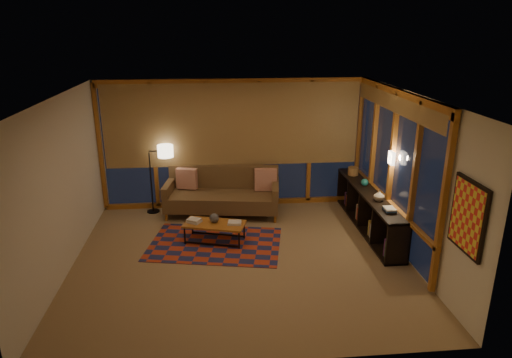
{
  "coord_description": "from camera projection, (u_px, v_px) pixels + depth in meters",
  "views": [
    {
      "loc": [
        -0.4,
        -6.78,
        3.71
      ],
      "look_at": [
        0.3,
        0.55,
        1.21
      ],
      "focal_mm": 32.0,
      "sensor_mm": 36.0,
      "label": 1
    }
  ],
  "objects": [
    {
      "name": "book_stack_b",
      "position": [
        235.0,
        223.0,
        8.07
      ],
      "size": [
        0.26,
        0.22,
        0.05
      ],
      "primitive_type": null,
      "rotation": [
        0.0,
        0.0,
        -0.14
      ],
      "color": "silver",
      "rests_on": "coffee_table"
    },
    {
      "name": "coffee_table",
      "position": [
        215.0,
        232.0,
        8.17
      ],
      "size": [
        1.17,
        0.78,
        0.36
      ],
      "primitive_type": null,
      "rotation": [
        0.0,
        0.0,
        -0.29
      ],
      "color": "#AD6124",
      "rests_on": "floor"
    },
    {
      "name": "shelf_book_stack",
      "position": [
        389.0,
        210.0,
        7.61
      ],
      "size": [
        0.26,
        0.31,
        0.08
      ],
      "primitive_type": null,
      "rotation": [
        0.0,
        0.0,
        -0.31
      ],
      "color": "silver",
      "rests_on": "bookshelf"
    },
    {
      "name": "walls",
      "position": [
        240.0,
        182.0,
        7.19
      ],
      "size": [
        5.51,
        5.01,
        2.7
      ],
      "color": "beige",
      "rests_on": "floor"
    },
    {
      "name": "pillow_left",
      "position": [
        187.0,
        180.0,
        9.4
      ],
      "size": [
        0.45,
        0.25,
        0.42
      ],
      "primitive_type": null,
      "rotation": [
        0.0,
        0.0,
        -0.28
      ],
      "color": "#B1361B",
      "rests_on": "sofa"
    },
    {
      "name": "window_wall_right",
      "position": [
        391.0,
        167.0,
        8.0
      ],
      "size": [
        0.16,
        3.7,
        2.6
      ],
      "primitive_type": null,
      "color": "#AD6124",
      "rests_on": "walls"
    },
    {
      "name": "wall_art",
      "position": [
        467.0,
        217.0,
        5.66
      ],
      "size": [
        0.06,
        0.74,
        0.94
      ],
      "primitive_type": null,
      "color": "red",
      "rests_on": "walls"
    },
    {
      "name": "floor",
      "position": [
        241.0,
        259.0,
        7.62
      ],
      "size": [
        5.5,
        5.0,
        0.01
      ],
      "primitive_type": "cube",
      "color": "#A48154",
      "rests_on": "ground"
    },
    {
      "name": "basket",
      "position": [
        353.0,
        171.0,
        9.47
      ],
      "size": [
        0.26,
        0.26,
        0.16
      ],
      "primitive_type": "cylinder",
      "rotation": [
        0.0,
        0.0,
        0.23
      ],
      "color": "olive",
      "rests_on": "bookshelf"
    },
    {
      "name": "wall_sconce",
      "position": [
        392.0,
        158.0,
        7.79
      ],
      "size": [
        0.12,
        0.18,
        0.22
      ],
      "primitive_type": null,
      "color": "#FFE9C3",
      "rests_on": "walls"
    },
    {
      "name": "vase",
      "position": [
        379.0,
        196.0,
        8.07
      ],
      "size": [
        0.21,
        0.21,
        0.2
      ],
      "primitive_type": "imported",
      "rotation": [
        0.0,
        0.0,
        0.08
      ],
      "color": "tan",
      "rests_on": "bookshelf"
    },
    {
      "name": "pillow_right",
      "position": [
        266.0,
        180.0,
        9.34
      ],
      "size": [
        0.46,
        0.16,
        0.45
      ],
      "primitive_type": null,
      "rotation": [
        0.0,
        0.0,
        -0.03
      ],
      "color": "#B1361B",
      "rests_on": "sofa"
    },
    {
      "name": "area_rug",
      "position": [
        215.0,
        244.0,
        8.13
      ],
      "size": [
        2.54,
        1.94,
        0.01
      ],
      "primitive_type": "cube",
      "rotation": [
        0.0,
        0.0,
        -0.19
      ],
      "color": "#AF361C",
      "rests_on": "floor"
    },
    {
      "name": "teal_bowl",
      "position": [
        365.0,
        182.0,
        8.82
      ],
      "size": [
        0.17,
        0.17,
        0.14
      ],
      "primitive_type": "sphere",
      "rotation": [
        0.0,
        0.0,
        -0.26
      ],
      "color": "#1D736F",
      "rests_on": "bookshelf"
    },
    {
      "name": "book_stack_a",
      "position": [
        194.0,
        221.0,
        8.14
      ],
      "size": [
        0.27,
        0.25,
        0.06
      ],
      "primitive_type": null,
      "rotation": [
        0.0,
        0.0,
        -0.55
      ],
      "color": "silver",
      "rests_on": "coffee_table"
    },
    {
      "name": "bookshelf",
      "position": [
        368.0,
        210.0,
        8.67
      ],
      "size": [
        0.4,
        2.97,
        0.74
      ],
      "primitive_type": null,
      "color": "black",
      "rests_on": "floor"
    },
    {
      "name": "ceiling",
      "position": [
        239.0,
        97.0,
        6.76
      ],
      "size": [
        5.5,
        5.0,
        0.01
      ],
      "primitive_type": "cube",
      "color": "beige",
      "rests_on": "walls"
    },
    {
      "name": "ceramic_pot",
      "position": [
        214.0,
        218.0,
        8.12
      ],
      "size": [
        0.18,
        0.18,
        0.17
      ],
      "primitive_type": "sphere",
      "rotation": [
        0.0,
        0.0,
        0.05
      ],
      "color": "black",
      "rests_on": "coffee_table"
    },
    {
      "name": "floor_lamp",
      "position": [
        151.0,
        179.0,
        9.31
      ],
      "size": [
        0.5,
        0.35,
        1.44
      ],
      "primitive_type": null,
      "rotation": [
        0.0,
        0.0,
        -0.07
      ],
      "color": "black",
      "rests_on": "floor"
    },
    {
      "name": "window_wall_back",
      "position": [
        233.0,
        144.0,
        9.48
      ],
      "size": [
        5.3,
        0.16,
        2.6
      ],
      "primitive_type": null,
      "color": "#AD6124",
      "rests_on": "walls"
    },
    {
      "name": "sofa",
      "position": [
        222.0,
        193.0,
        9.27
      ],
      "size": [
        2.38,
        1.23,
        0.93
      ],
      "primitive_type": null,
      "rotation": [
        0.0,
        0.0,
        -0.14
      ],
      "color": "brown",
      "rests_on": "floor"
    }
  ]
}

